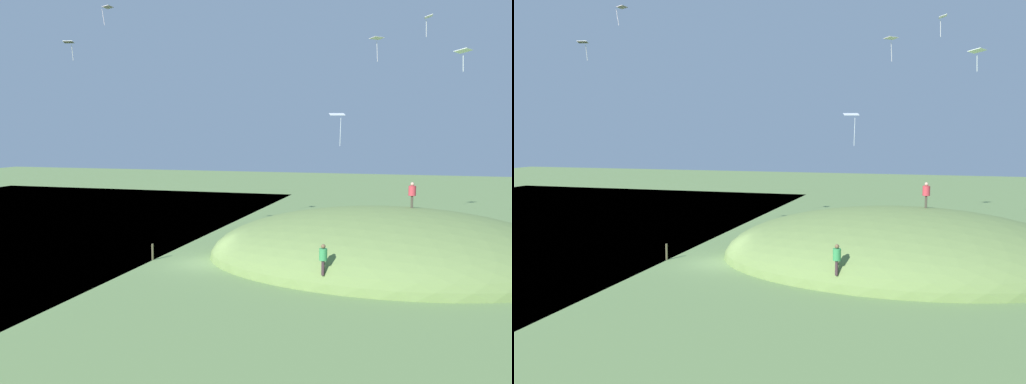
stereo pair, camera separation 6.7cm
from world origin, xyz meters
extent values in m
plane|color=#6C8B4E|center=(0.00, 0.00, 0.00)|extent=(160.00, 160.00, 0.00)
ellipsoid|color=olive|center=(11.07, 3.83, 0.00)|extent=(23.56, 17.42, 6.85)
cube|color=#3E3B2D|center=(12.40, 4.88, 3.78)|extent=(0.15, 0.27, 0.80)
cylinder|color=#C53740|center=(12.40, 4.88, 4.49)|extent=(0.50, 0.50, 0.63)
sphere|color=tan|center=(12.40, 4.88, 4.93)|extent=(0.24, 0.24, 0.24)
cube|color=#3C282D|center=(8.23, -4.31, 1.28)|extent=(0.14, 0.24, 0.78)
cylinder|color=#36924F|center=(8.23, -4.31, 1.98)|extent=(0.44, 0.44, 0.62)
sphere|color=brown|center=(8.23, -4.31, 2.41)|extent=(0.23, 0.23, 0.23)
cube|color=white|center=(9.06, 15.58, 15.92)|extent=(1.24, 1.29, 0.13)
cylinder|color=white|center=(9.10, 15.70, 14.84)|extent=(0.14, 0.14, 1.63)
cube|color=silver|center=(7.18, 6.82, 9.49)|extent=(1.21, 0.99, 0.18)
cylinder|color=silver|center=(7.47, 6.61, 8.26)|extent=(0.08, 0.05, 1.94)
cube|color=silver|center=(14.82, -1.77, 12.36)|extent=(1.00, 1.15, 0.15)
cylinder|color=silver|center=(14.82, -1.86, 11.72)|extent=(0.06, 0.04, 0.81)
cube|color=white|center=(-9.08, 4.35, 17.21)|extent=(0.57, 0.79, 0.12)
cylinder|color=white|center=(-9.35, 4.13, 16.46)|extent=(0.18, 0.09, 1.12)
cube|color=white|center=(-9.88, 0.61, 14.23)|extent=(0.76, 0.61, 0.11)
cylinder|color=white|center=(-9.79, 0.87, 13.55)|extent=(0.05, 0.17, 1.01)
cube|color=white|center=(13.08, 10.59, 16.48)|extent=(0.57, 0.83, 0.21)
cylinder|color=white|center=(12.94, 10.83, 15.68)|extent=(0.07, 0.10, 1.20)
cylinder|color=brown|center=(-3.63, -0.11, 0.53)|extent=(0.14, 0.14, 1.05)
camera|label=1|loc=(13.06, -32.82, 8.29)|focal=39.79mm
camera|label=2|loc=(13.13, -32.80, 8.29)|focal=39.79mm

